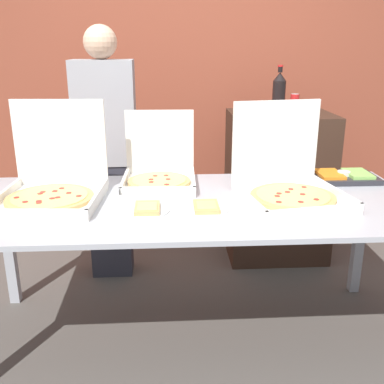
{
  "coord_description": "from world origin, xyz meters",
  "views": [
    {
      "loc": [
        -0.13,
        -2.17,
        1.59
      ],
      "look_at": [
        0.0,
        0.0,
        0.87
      ],
      "focal_mm": 42.0,
      "sensor_mm": 36.0,
      "label": 1
    }
  ],
  "objects_px": {
    "pizza_box_far_right": "(53,184)",
    "soda_can_colored": "(295,102)",
    "veggie_tray": "(343,177)",
    "soda_bottle": "(279,92)",
    "person_guest_cap": "(107,152)",
    "soda_can_silver": "(279,102)",
    "pizza_box_near_right": "(159,172)",
    "paper_plate_front_right": "(147,209)",
    "pizza_box_far_left": "(288,183)",
    "paper_plate_front_center": "(206,207)"
  },
  "relations": [
    {
      "from": "pizza_box_far_right",
      "to": "pizza_box_far_left",
      "type": "bearing_deg",
      "value": 1.0
    },
    {
      "from": "veggie_tray",
      "to": "soda_bottle",
      "type": "height_order",
      "value": "soda_bottle"
    },
    {
      "from": "paper_plate_front_center",
      "to": "pizza_box_far_right",
      "type": "bearing_deg",
      "value": 165.54
    },
    {
      "from": "pizza_box_far_right",
      "to": "soda_can_colored",
      "type": "relative_size",
      "value": 4.38
    },
    {
      "from": "pizza_box_far_right",
      "to": "veggie_tray",
      "type": "relative_size",
      "value": 1.43
    },
    {
      "from": "paper_plate_front_center",
      "to": "pizza_box_far_left",
      "type": "bearing_deg",
      "value": 18.14
    },
    {
      "from": "veggie_tray",
      "to": "person_guest_cap",
      "type": "distance_m",
      "value": 1.53
    },
    {
      "from": "soda_bottle",
      "to": "pizza_box_far_right",
      "type": "bearing_deg",
      "value": -144.18
    },
    {
      "from": "pizza_box_near_right",
      "to": "pizza_box_far_right",
      "type": "bearing_deg",
      "value": -154.65
    },
    {
      "from": "person_guest_cap",
      "to": "soda_can_silver",
      "type": "bearing_deg",
      "value": -161.46
    },
    {
      "from": "pizza_box_far_right",
      "to": "veggie_tray",
      "type": "distance_m",
      "value": 1.65
    },
    {
      "from": "pizza_box_far_left",
      "to": "soda_bottle",
      "type": "height_order",
      "value": "soda_bottle"
    },
    {
      "from": "pizza_box_far_left",
      "to": "pizza_box_near_right",
      "type": "bearing_deg",
      "value": 146.64
    },
    {
      "from": "pizza_box_far_left",
      "to": "soda_can_colored",
      "type": "distance_m",
      "value": 1.26
    },
    {
      "from": "veggie_tray",
      "to": "soda_can_colored",
      "type": "xyz_separation_m",
      "value": [
        -0.07,
        0.88,
        0.33
      ]
    },
    {
      "from": "soda_can_colored",
      "to": "pizza_box_far_left",
      "type": "bearing_deg",
      "value": -106.35
    },
    {
      "from": "paper_plate_front_center",
      "to": "soda_can_silver",
      "type": "bearing_deg",
      "value": 63.73
    },
    {
      "from": "paper_plate_front_right",
      "to": "soda_can_silver",
      "type": "height_order",
      "value": "soda_can_silver"
    },
    {
      "from": "paper_plate_front_right",
      "to": "soda_bottle",
      "type": "relative_size",
      "value": 0.64
    },
    {
      "from": "pizza_box_far_right",
      "to": "soda_can_silver",
      "type": "relative_size",
      "value": 4.38
    },
    {
      "from": "pizza_box_far_right",
      "to": "soda_bottle",
      "type": "relative_size",
      "value": 1.61
    },
    {
      "from": "pizza_box_far_left",
      "to": "soda_can_colored",
      "type": "relative_size",
      "value": 4.68
    },
    {
      "from": "paper_plate_front_center",
      "to": "veggie_tray",
      "type": "distance_m",
      "value": 0.97
    },
    {
      "from": "pizza_box_far_left",
      "to": "pizza_box_far_right",
      "type": "distance_m",
      "value": 1.21
    },
    {
      "from": "paper_plate_front_right",
      "to": "soda_can_colored",
      "type": "distance_m",
      "value": 1.74
    },
    {
      "from": "pizza_box_near_right",
      "to": "paper_plate_front_center",
      "type": "xyz_separation_m",
      "value": [
        0.23,
        -0.44,
        -0.06
      ]
    },
    {
      "from": "paper_plate_front_center",
      "to": "veggie_tray",
      "type": "xyz_separation_m",
      "value": [
        0.86,
        0.45,
        0.01
      ]
    },
    {
      "from": "pizza_box_far_left",
      "to": "pizza_box_near_right",
      "type": "distance_m",
      "value": 0.73
    },
    {
      "from": "pizza_box_near_right",
      "to": "soda_bottle",
      "type": "xyz_separation_m",
      "value": [
        0.86,
        0.78,
        0.36
      ]
    },
    {
      "from": "paper_plate_front_right",
      "to": "soda_bottle",
      "type": "xyz_separation_m",
      "value": [
        0.92,
        1.22,
        0.42
      ]
    },
    {
      "from": "veggie_tray",
      "to": "person_guest_cap",
      "type": "relative_size",
      "value": 0.22
    },
    {
      "from": "veggie_tray",
      "to": "soda_can_colored",
      "type": "bearing_deg",
      "value": 94.67
    },
    {
      "from": "soda_can_colored",
      "to": "pizza_box_near_right",
      "type": "bearing_deg",
      "value": -138.88
    },
    {
      "from": "soda_can_colored",
      "to": "paper_plate_front_right",
      "type": "bearing_deg",
      "value": -128.93
    },
    {
      "from": "pizza_box_far_right",
      "to": "soda_bottle",
      "type": "xyz_separation_m",
      "value": [
        1.41,
        1.02,
        0.35
      ]
    },
    {
      "from": "pizza_box_far_left",
      "to": "soda_can_silver",
      "type": "distance_m",
      "value": 1.28
    },
    {
      "from": "pizza_box_far_left",
      "to": "person_guest_cap",
      "type": "distance_m",
      "value": 1.3
    },
    {
      "from": "veggie_tray",
      "to": "soda_can_silver",
      "type": "distance_m",
      "value": 0.99
    },
    {
      "from": "veggie_tray",
      "to": "soda_can_silver",
      "type": "height_order",
      "value": "soda_can_silver"
    },
    {
      "from": "pizza_box_far_left",
      "to": "paper_plate_front_right",
      "type": "xyz_separation_m",
      "value": [
        -0.72,
        -0.14,
        -0.07
      ]
    },
    {
      "from": "veggie_tray",
      "to": "pizza_box_near_right",
      "type": "bearing_deg",
      "value": -179.43
    },
    {
      "from": "soda_bottle",
      "to": "person_guest_cap",
      "type": "height_order",
      "value": "person_guest_cap"
    },
    {
      "from": "pizza_box_far_left",
      "to": "soda_can_silver",
      "type": "relative_size",
      "value": 4.68
    },
    {
      "from": "pizza_box_far_left",
      "to": "pizza_box_near_right",
      "type": "height_order",
      "value": "pizza_box_far_left"
    },
    {
      "from": "soda_can_colored",
      "to": "soda_can_silver",
      "type": "bearing_deg",
      "value": 156.91
    },
    {
      "from": "paper_plate_front_center",
      "to": "person_guest_cap",
      "type": "distance_m",
      "value": 1.12
    },
    {
      "from": "pizza_box_far_right",
      "to": "soda_can_colored",
      "type": "height_order",
      "value": "pizza_box_far_right"
    },
    {
      "from": "soda_can_colored",
      "to": "veggie_tray",
      "type": "bearing_deg",
      "value": -85.33
    },
    {
      "from": "paper_plate_front_center",
      "to": "paper_plate_front_right",
      "type": "distance_m",
      "value": 0.29
    },
    {
      "from": "paper_plate_front_center",
      "to": "soda_can_colored",
      "type": "bearing_deg",
      "value": 59.37
    }
  ]
}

